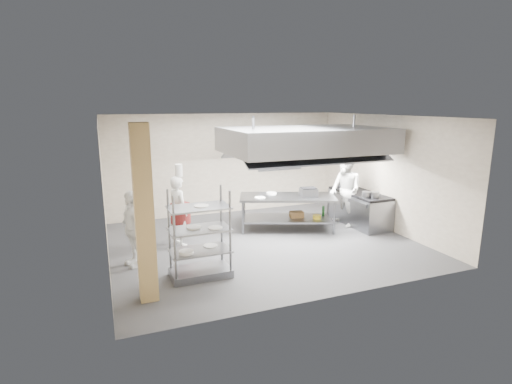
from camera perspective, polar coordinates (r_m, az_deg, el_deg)
name	(u,v)px	position (r m, az deg, el deg)	size (l,w,h in m)	color
floor	(263,243)	(9.71, 1.03, -7.25)	(7.00, 7.00, 0.00)	#313133
ceiling	(264,116)	(9.14, 1.11, 10.73)	(7.00, 7.00, 0.00)	silver
wall_back	(226,164)	(12.10, -4.35, 4.01)	(7.00, 7.00, 0.00)	gray
wall_left	(104,194)	(8.64, -20.95, -0.25)	(6.00, 6.00, 0.00)	gray
wall_right	(386,173)	(11.10, 18.04, 2.65)	(6.00, 6.00, 0.00)	gray
column	(144,215)	(6.81, -15.68, -3.15)	(0.30, 0.30, 3.00)	tan
exhaust_hood	(306,140)	(10.10, 7.11, 7.40)	(4.00, 2.50, 0.60)	gray
hood_strip_a	(272,154)	(9.74, 2.37, 5.40)	(1.60, 0.12, 0.04)	white
hood_strip_b	(336,151)	(10.58, 11.38, 5.74)	(1.60, 0.12, 0.04)	white
wall_shelf	(282,162)	(12.59, 3.75, 4.35)	(1.50, 0.28, 0.04)	gray
island	(287,213)	(10.63, 4.48, -2.96)	(2.49, 1.04, 0.91)	gray
island_worktop	(287,197)	(10.52, 4.52, -0.73)	(2.49, 1.04, 0.06)	gray
island_undershelf	(287,218)	(10.67, 4.46, -3.76)	(2.29, 0.93, 0.04)	slate
pass_rack	(200,234)	(7.71, -8.07, -5.95)	(1.15, 0.67, 1.72)	gray
cooking_range	(359,209)	(11.46, 14.48, -2.36)	(0.80, 2.00, 0.84)	gray
range_top	(360,193)	(11.36, 14.60, -0.16)	(0.78, 1.96, 0.06)	black
chef_head	(179,211)	(9.49, -10.99, -2.69)	(0.61, 0.40, 1.67)	white
chef_line	(345,191)	(11.06, 12.62, 0.20)	(0.96, 0.74, 1.97)	white
chef_plating	(133,229)	(8.54, -17.19, -5.02)	(0.93, 0.39, 1.59)	white
griddle	(308,192)	(10.50, 7.50, -0.06)	(0.43, 0.33, 0.21)	slate
wicker_basket	(297,214)	(10.69, 5.82, -3.21)	(0.36, 0.24, 0.16)	brown
stockpot	(366,195)	(10.74, 15.49, -0.35)	(0.22, 0.22, 0.15)	gray
plate_stack	(200,249)	(7.81, -8.00, -8.09)	(0.28, 0.28, 0.05)	white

